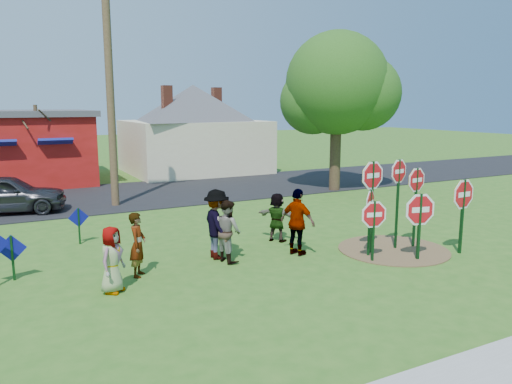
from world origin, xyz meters
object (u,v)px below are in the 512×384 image
(stop_sign_c, at_px, (398,183))
(stop_sign_d, at_px, (416,187))
(suv, at_px, (5,194))
(person_b, at_px, (138,245))
(person_a, at_px, (112,260))
(stop_sign_b, at_px, (372,184))
(stop_sign_a, at_px, (374,219))
(leafy_tree, at_px, (339,89))
(utility_pole, at_px, (109,74))

(stop_sign_c, bearing_deg, stop_sign_d, -21.36)
(suv, bearing_deg, person_b, -151.25)
(stop_sign_d, xyz_separation_m, person_a, (-8.74, 0.46, -1.05))
(stop_sign_c, distance_m, stop_sign_d, 0.64)
(stop_sign_c, bearing_deg, person_b, 158.28)
(stop_sign_b, distance_m, suv, 14.05)
(stop_sign_a, bearing_deg, stop_sign_c, 36.07)
(stop_sign_d, xyz_separation_m, person_b, (-7.94, 1.28, -1.01))
(person_a, bearing_deg, stop_sign_b, -50.21)
(stop_sign_c, relative_size, person_a, 1.82)
(stop_sign_a, distance_m, stop_sign_b, 1.13)
(stop_sign_c, relative_size, leafy_tree, 0.36)
(suv, bearing_deg, stop_sign_a, -129.82)
(stop_sign_d, bearing_deg, utility_pole, 114.65)
(stop_sign_b, xyz_separation_m, stop_sign_d, (1.58, -0.10, -0.20))
(stop_sign_a, bearing_deg, stop_sign_b, 67.16)
(stop_sign_b, bearing_deg, suv, 124.80)
(suv, bearing_deg, utility_pole, -82.79)
(suv, bearing_deg, stop_sign_b, -126.81)
(stop_sign_a, relative_size, suv, 0.41)
(stop_sign_a, distance_m, leafy_tree, 12.05)
(stop_sign_c, bearing_deg, stop_sign_a, -168.72)
(utility_pole, bearing_deg, stop_sign_c, -59.90)
(stop_sign_a, height_order, person_a, stop_sign_a)
(utility_pole, relative_size, leafy_tree, 1.34)
(stop_sign_a, relative_size, person_a, 1.18)
(stop_sign_a, distance_m, person_a, 6.80)
(stop_sign_a, bearing_deg, person_a, -176.12)
(person_a, xyz_separation_m, person_b, (0.80, 0.81, 0.04))
(stop_sign_d, bearing_deg, person_b, 163.16)
(stop_sign_b, xyz_separation_m, utility_pole, (-4.99, 10.25, 3.39))
(stop_sign_a, distance_m, stop_sign_c, 1.72)
(person_a, relative_size, utility_pole, 0.15)
(suv, bearing_deg, stop_sign_c, -123.97)
(stop_sign_c, height_order, leafy_tree, leafy_tree)
(person_a, bearing_deg, suv, 53.27)
(stop_sign_b, distance_m, person_a, 7.28)
(suv, relative_size, leafy_tree, 0.57)
(person_a, bearing_deg, stop_sign_d, -50.38)
(person_a, height_order, leafy_tree, leafy_tree)
(stop_sign_a, distance_m, utility_pole, 12.52)
(stop_sign_b, height_order, suv, stop_sign_b)
(leafy_tree, bearing_deg, person_b, -146.46)
(stop_sign_d, xyz_separation_m, suv, (-10.67, 10.75, -1.03))
(stop_sign_d, xyz_separation_m, utility_pole, (-6.56, 10.35, 3.60))
(stop_sign_d, distance_m, leafy_tree, 10.52)
(stop_sign_b, bearing_deg, utility_pole, 110.23)
(person_a, distance_m, leafy_tree, 16.02)
(stop_sign_c, xyz_separation_m, person_a, (-8.12, 0.36, -1.21))
(stop_sign_a, distance_m, person_b, 6.20)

